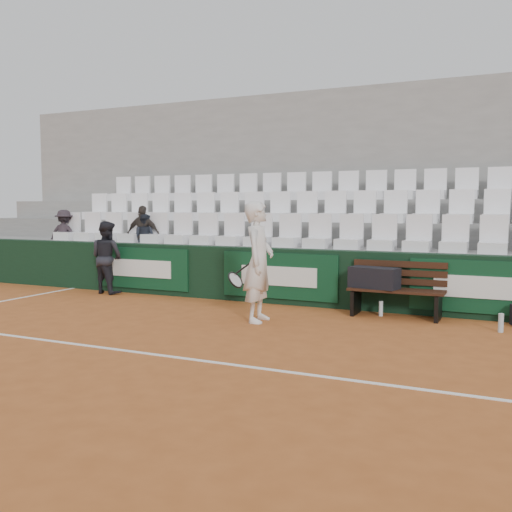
{
  "coord_description": "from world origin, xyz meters",
  "views": [
    {
      "loc": [
        3.69,
        -5.53,
        1.76
      ],
      "look_at": [
        0.01,
        2.4,
        1.0
      ],
      "focal_mm": 40.0,
      "sensor_mm": 36.0,
      "label": 1
    }
  ],
  "objects": [
    {
      "name": "ground",
      "position": [
        0.0,
        0.0,
        0.0
      ],
      "size": [
        80.0,
        80.0,
        0.0
      ],
      "primitive_type": "plane",
      "color": "#A95726",
      "rests_on": "ground"
    },
    {
      "name": "water_bottle_near",
      "position": [
        1.7,
        3.55,
        0.12
      ],
      "size": [
        0.07,
        0.07,
        0.24
      ],
      "primitive_type": "cylinder",
      "color": "silver",
      "rests_on": "ground"
    },
    {
      "name": "grandstand_tier_mid",
      "position": [
        0.0,
        5.58,
        0.72
      ],
      "size": [
        18.0,
        0.95,
        1.45
      ],
      "primitive_type": "cube",
      "color": "gray",
      "rests_on": "ground"
    },
    {
      "name": "sports_bag_left",
      "position": [
        1.59,
        3.53,
        0.62
      ],
      "size": [
        0.84,
        0.5,
        0.34
      ],
      "primitive_type": "cube",
      "rotation": [
        0.0,
        0.0,
        -0.22
      ],
      "color": "black",
      "rests_on": "bench_left"
    },
    {
      "name": "ball_kid",
      "position": [
        -3.88,
        3.62,
        0.73
      ],
      "size": [
        0.79,
        0.66,
        1.47
      ],
      "primitive_type": "imported",
      "rotation": [
        0.0,
        0.0,
        2.99
      ],
      "color": "black",
      "rests_on": "ground"
    },
    {
      "name": "spectator_c",
      "position": [
        -3.6,
        4.5,
        1.53
      ],
      "size": [
        0.55,
        0.46,
        1.05
      ],
      "primitive_type": "imported",
      "rotation": [
        0.0,
        0.0,
        3.26
      ],
      "color": "#1D222C",
      "rests_on": "grandstand_tier_front"
    },
    {
      "name": "seat_row_front",
      "position": [
        0.0,
        4.45,
        1.31
      ],
      "size": [
        11.9,
        0.44,
        0.63
      ],
      "primitive_type": "cube",
      "color": "white",
      "rests_on": "grandstand_tier_front"
    },
    {
      "name": "spectator_a",
      "position": [
        -5.83,
        4.5,
        1.57
      ],
      "size": [
        0.82,
        0.59,
        1.14
      ],
      "primitive_type": "imported",
      "rotation": [
        0.0,
        0.0,
        3.4
      ],
      "color": "#292127",
      "rests_on": "grandstand_tier_front"
    },
    {
      "name": "grandstand_tier_front",
      "position": [
        0.0,
        4.62,
        0.5
      ],
      "size": [
        18.0,
        0.95,
        1.0
      ],
      "primitive_type": "cube",
      "color": "gray",
      "rests_on": "ground"
    },
    {
      "name": "court_baseline",
      "position": [
        0.0,
        0.0,
        0.0
      ],
      "size": [
        18.0,
        0.06,
        0.01
      ],
      "primitive_type": "cube",
      "color": "white",
      "rests_on": "ground"
    },
    {
      "name": "water_bottle_far",
      "position": [
        3.49,
        3.06,
        0.13
      ],
      "size": [
        0.07,
        0.07,
        0.27
      ],
      "primitive_type": "cylinder",
      "color": "#AFC0C6",
      "rests_on": "ground"
    },
    {
      "name": "grandstand_tier_back",
      "position": [
        0.0,
        6.53,
        0.95
      ],
      "size": [
        18.0,
        0.95,
        1.9
      ],
      "primitive_type": "cube",
      "color": "gray",
      "rests_on": "ground"
    },
    {
      "name": "seat_row_back",
      "position": [
        0.0,
        6.35,
        2.21
      ],
      "size": [
        11.9,
        0.44,
        0.63
      ],
      "primitive_type": "cube",
      "color": "white",
      "rests_on": "grandstand_tier_back"
    },
    {
      "name": "spectator_b",
      "position": [
        -3.62,
        4.5,
        1.61
      ],
      "size": [
        0.78,
        0.49,
        1.23
      ],
      "primitive_type": "imported",
      "rotation": [
        0.0,
        0.0,
        3.43
      ],
      "color": "#332D29",
      "rests_on": "grandstand_tier_front"
    },
    {
      "name": "grandstand_rear_wall",
      "position": [
        0.0,
        7.15,
        2.2
      ],
      "size": [
        18.0,
        0.3,
        4.4
      ],
      "primitive_type": "cube",
      "color": "gray",
      "rests_on": "ground"
    },
    {
      "name": "seat_row_mid",
      "position": [
        0.0,
        5.4,
        1.77
      ],
      "size": [
        11.9,
        0.44,
        0.63
      ],
      "primitive_type": "cube",
      "color": "white",
      "rests_on": "grandstand_tier_mid"
    },
    {
      "name": "tennis_player",
      "position": [
        0.09,
        2.32,
        0.92
      ],
      "size": [
        0.75,
        0.72,
        1.84
      ],
      "color": "silver",
      "rests_on": "ground"
    },
    {
      "name": "back_barrier",
      "position": [
        0.07,
        3.99,
        0.5
      ],
      "size": [
        18.0,
        0.34,
        1.0
      ],
      "color": "black",
      "rests_on": "ground"
    },
    {
      "name": "bench_left",
      "position": [
        1.94,
        3.55,
        0.23
      ],
      "size": [
        1.5,
        0.56,
        0.45
      ],
      "primitive_type": "cube",
      "color": "#361B10",
      "rests_on": "ground"
    }
  ]
}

